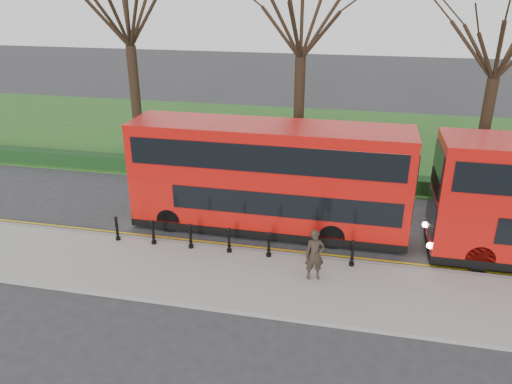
# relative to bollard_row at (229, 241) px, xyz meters

# --- Properties ---
(ground) EXTENTS (120.00, 120.00, 0.00)m
(ground) POSITION_rel_bollard_row_xyz_m (-0.91, 1.35, -0.65)
(ground) COLOR #28282B
(ground) RESTS_ON ground
(pavement) EXTENTS (60.00, 4.00, 0.15)m
(pavement) POSITION_rel_bollard_row_xyz_m (-0.91, -1.65, -0.58)
(pavement) COLOR gray
(pavement) RESTS_ON ground
(kerb) EXTENTS (60.00, 0.25, 0.16)m
(kerb) POSITION_rel_bollard_row_xyz_m (-0.91, 0.35, -0.58)
(kerb) COLOR slate
(kerb) RESTS_ON ground
(grass_verge) EXTENTS (60.00, 18.00, 0.06)m
(grass_verge) POSITION_rel_bollard_row_xyz_m (-0.91, 16.35, -0.62)
(grass_verge) COLOR #22531B
(grass_verge) RESTS_ON ground
(hedge) EXTENTS (60.00, 0.90, 0.80)m
(hedge) POSITION_rel_bollard_row_xyz_m (-0.91, 8.15, -0.25)
(hedge) COLOR black
(hedge) RESTS_ON ground
(yellow_line_outer) EXTENTS (60.00, 0.10, 0.01)m
(yellow_line_outer) POSITION_rel_bollard_row_xyz_m (-0.91, 0.65, -0.64)
(yellow_line_outer) COLOR yellow
(yellow_line_outer) RESTS_ON ground
(yellow_line_inner) EXTENTS (60.00, 0.10, 0.01)m
(yellow_line_inner) POSITION_rel_bollard_row_xyz_m (-0.91, 0.85, -0.64)
(yellow_line_inner) COLOR yellow
(yellow_line_inner) RESTS_ON ground
(tree_left) EXTENTS (7.61, 7.61, 11.89)m
(tree_left) POSITION_rel_bollard_row_xyz_m (-8.91, 11.35, 7.99)
(tree_left) COLOR black
(tree_left) RESTS_ON ground
(tree_mid) EXTENTS (7.18, 7.18, 11.22)m
(tree_mid) POSITION_rel_bollard_row_xyz_m (1.09, 11.35, 7.51)
(tree_mid) COLOR black
(tree_mid) RESTS_ON ground
(tree_right) EXTENTS (6.27, 6.27, 9.79)m
(tree_right) POSITION_rel_bollard_row_xyz_m (11.09, 11.35, 6.46)
(tree_right) COLOR black
(tree_right) RESTS_ON ground
(bollard_row) EXTENTS (9.61, 0.15, 1.00)m
(bollard_row) POSITION_rel_bollard_row_xyz_m (0.00, 0.00, 0.00)
(bollard_row) COLOR black
(bollard_row) RESTS_ON pavement
(bus_lead) EXTENTS (11.61, 2.67, 4.62)m
(bus_lead) POSITION_rel_bollard_row_xyz_m (1.03, 2.65, 1.68)
(bus_lead) COLOR #AB100B
(bus_lead) RESTS_ON ground
(pedestrian) EXTENTS (0.79, 0.63, 1.88)m
(pedestrian) POSITION_rel_bollard_row_xyz_m (3.44, -1.16, 0.44)
(pedestrian) COLOR #2C241C
(pedestrian) RESTS_ON pavement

